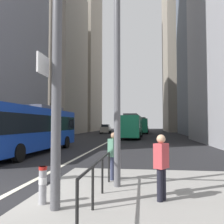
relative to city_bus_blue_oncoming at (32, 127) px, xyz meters
The scene contains 16 objects.
ground_plane 11.00m from the city_bus_blue_oncoming, 69.62° to the left, with size 160.00×160.00×0.00m, color black.
median_island 14.37m from the city_bus_blue_oncoming, 49.42° to the right, with size 9.00×10.00×0.15m, color gray.
lane_centre_line 20.60m from the city_bus_blue_oncoming, 79.39° to the left, with size 0.20×80.00×0.01m, color beige.
office_tower_left_mid 37.72m from the city_bus_blue_oncoming, 110.49° to the left, with size 13.25×17.20×32.18m, color gray.
office_tower_left_far 60.19m from the city_bus_blue_oncoming, 102.80° to the left, with size 13.17×17.74×51.87m, color gray.
office_tower_right_far 60.30m from the city_bus_blue_oncoming, 67.97° to the left, with size 13.91×16.36×51.38m, color gray.
city_bus_blue_oncoming is the anchor object (origin of this frame).
city_bus_red_receding 19.85m from the city_bus_blue_oncoming, 71.91° to the left, with size 2.95×11.86×3.40m.
city_bus_red_distant 37.40m from the city_bus_blue_oncoming, 78.52° to the left, with size 2.79×10.75×3.40m.
car_oncoming_mid 34.33m from the city_bus_blue_oncoming, 90.17° to the left, with size 2.14×4.25×1.94m.
car_receding_near 49.31m from the city_bus_blue_oncoming, 80.51° to the left, with size 2.16×4.63×1.94m.
street_lamp_post 11.61m from the city_bus_blue_oncoming, 51.48° to the right, with size 5.50×0.32×8.00m.
bollard_right 11.81m from the city_bus_blue_oncoming, 63.11° to the right, with size 0.20×0.20×0.88m.
pedestrian_railing 12.08m from the city_bus_blue_oncoming, 56.89° to the right, with size 0.06×3.91×0.98m.
pedestrian_waiting 10.32m from the city_bus_blue_oncoming, 49.37° to the right, with size 0.41×0.45×1.60m.
pedestrian_walking 12.82m from the city_bus_blue_oncoming, 50.55° to the right, with size 0.41×0.45×1.62m.
Camera 1 is at (3.90, -6.19, 2.04)m, focal length 38.73 mm.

